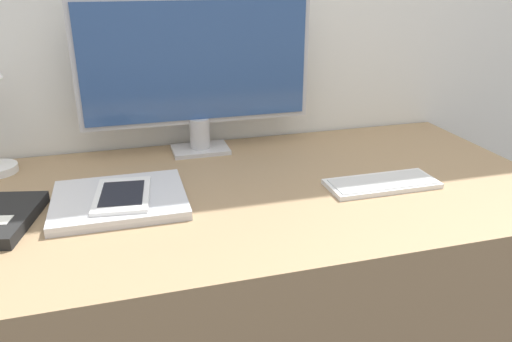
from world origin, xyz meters
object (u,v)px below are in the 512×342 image
object	(u,v)px
keyboard	(382,183)
ereader	(122,195)
monitor	(197,69)
laptop	(120,200)

from	to	relation	value
keyboard	ereader	bearing A→B (deg)	174.26
monitor	keyboard	bearing A→B (deg)	-44.26
keyboard	ereader	xyz separation A→B (m)	(-0.61, 0.06, 0.02)
monitor	ereader	distance (m)	0.44
laptop	ereader	world-z (taller)	ereader
keyboard	ereader	size ratio (longest dim) A/B	1.39
monitor	ereader	bearing A→B (deg)	-126.40
monitor	laptop	xyz separation A→B (m)	(-0.24, -0.30, -0.23)
monitor	ereader	size ratio (longest dim) A/B	3.29
keyboard	laptop	bearing A→B (deg)	173.31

